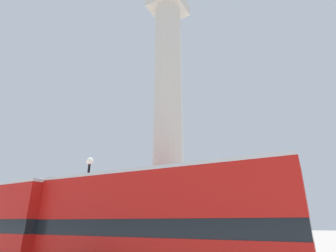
{
  "coord_description": "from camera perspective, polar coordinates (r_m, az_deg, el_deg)",
  "views": [
    {
      "loc": [
        8.2,
        -14.2,
        2.62
      ],
      "look_at": [
        0.0,
        0.0,
        8.68
      ],
      "focal_mm": 28.0,
      "sensor_mm": 36.0,
      "label": 1
    }
  ],
  "objects": [
    {
      "name": "equestrian_statue",
      "position": [
        24.19,
        -14.38,
        -21.47
      ],
      "size": [
        3.74,
        3.04,
        6.4
      ],
      "rotation": [
        0.0,
        0.0,
        0.23
      ],
      "color": "beige",
      "rests_on": "ground_plane"
    },
    {
      "name": "bus_a",
      "position": [
        10.05,
        -3.26,
        -21.36
      ],
      "size": [
        10.18,
        3.13,
        4.4
      ],
      "rotation": [
        0.0,
        0.0,
        0.04
      ],
      "color": "red",
      "rests_on": "ground_plane"
    },
    {
      "name": "street_lamp",
      "position": [
        15.45,
        -17.67,
        -16.84
      ],
      "size": [
        0.4,
        0.4,
        6.14
      ],
      "color": "black",
      "rests_on": "ground_plane"
    },
    {
      "name": "monument_column",
      "position": [
        16.84,
        0.0,
        -7.09
      ],
      "size": [
        5.99,
        5.99,
        20.53
      ],
      "color": "beige",
      "rests_on": "ground_plane"
    }
  ]
}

